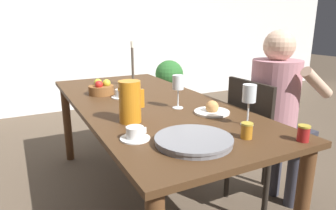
{
  "coord_description": "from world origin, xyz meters",
  "views": [
    {
      "loc": [
        -0.75,
        -1.76,
        1.23
      ],
      "look_at": [
        0.0,
        -0.3,
        0.78
      ],
      "focal_mm": 32.0,
      "sensor_mm": 36.0,
      "label": 1
    }
  ],
  "objects_px": {
    "teacup_near_person": "(135,134)",
    "potted_plant": "(169,80)",
    "fruit_bowl": "(101,89)",
    "jam_jar_red": "(247,130)",
    "serving_tray": "(194,140)",
    "jam_jar_amber": "(304,133)",
    "chair_person_side": "(261,140)",
    "candlestick_tall": "(133,69)",
    "teacup_across": "(121,94)",
    "red_pitcher": "(130,101)",
    "wine_glass_water": "(178,84)",
    "wine_glass_juice": "(249,96)",
    "bread_plate": "(212,110)",
    "person_seated": "(278,107)"
  },
  "relations": [
    {
      "from": "chair_person_side",
      "to": "wine_glass_juice",
      "type": "bearing_deg",
      "value": -55.57
    },
    {
      "from": "red_pitcher",
      "to": "teacup_across",
      "type": "distance_m",
      "value": 0.55
    },
    {
      "from": "serving_tray",
      "to": "potted_plant",
      "type": "height_order",
      "value": "serving_tray"
    },
    {
      "from": "person_seated",
      "to": "candlestick_tall",
      "type": "xyz_separation_m",
      "value": [
        -0.62,
        0.94,
        0.16
      ]
    },
    {
      "from": "teacup_near_person",
      "to": "jam_jar_red",
      "type": "distance_m",
      "value": 0.5
    },
    {
      "from": "chair_person_side",
      "to": "bread_plate",
      "type": "relative_size",
      "value": 4.38
    },
    {
      "from": "wine_glass_juice",
      "to": "teacup_across",
      "type": "relative_size",
      "value": 1.55
    },
    {
      "from": "bread_plate",
      "to": "chair_person_side",
      "type": "bearing_deg",
      "value": -0.06
    },
    {
      "from": "candlestick_tall",
      "to": "teacup_across",
      "type": "bearing_deg",
      "value": -123.49
    },
    {
      "from": "fruit_bowl",
      "to": "candlestick_tall",
      "type": "relative_size",
      "value": 0.49
    },
    {
      "from": "teacup_near_person",
      "to": "jam_jar_red",
      "type": "bearing_deg",
      "value": -26.09
    },
    {
      "from": "teacup_near_person",
      "to": "wine_glass_juice",
      "type": "bearing_deg",
      "value": -8.21
    },
    {
      "from": "serving_tray",
      "to": "fruit_bowl",
      "type": "distance_m",
      "value": 1.09
    },
    {
      "from": "potted_plant",
      "to": "jam_jar_amber",
      "type": "bearing_deg",
      "value": -106.73
    },
    {
      "from": "wine_glass_water",
      "to": "bread_plate",
      "type": "xyz_separation_m",
      "value": [
        0.12,
        -0.18,
        -0.13
      ]
    },
    {
      "from": "serving_tray",
      "to": "potted_plant",
      "type": "relative_size",
      "value": 0.47
    },
    {
      "from": "red_pitcher",
      "to": "teacup_across",
      "type": "xyz_separation_m",
      "value": [
        0.13,
        0.53,
        -0.09
      ]
    },
    {
      "from": "red_pitcher",
      "to": "teacup_near_person",
      "type": "xyz_separation_m",
      "value": [
        -0.07,
        -0.24,
        -0.09
      ]
    },
    {
      "from": "red_pitcher",
      "to": "fruit_bowl",
      "type": "height_order",
      "value": "red_pitcher"
    },
    {
      "from": "jam_jar_amber",
      "to": "chair_person_side",
      "type": "bearing_deg",
      "value": 60.55
    },
    {
      "from": "teacup_near_person",
      "to": "potted_plant",
      "type": "bearing_deg",
      "value": 59.52
    },
    {
      "from": "chair_person_side",
      "to": "teacup_near_person",
      "type": "bearing_deg",
      "value": -79.77
    },
    {
      "from": "serving_tray",
      "to": "bread_plate",
      "type": "height_order",
      "value": "bread_plate"
    },
    {
      "from": "wine_glass_water",
      "to": "bread_plate",
      "type": "bearing_deg",
      "value": -55.4
    },
    {
      "from": "wine_glass_juice",
      "to": "teacup_across",
      "type": "distance_m",
      "value": 0.94
    },
    {
      "from": "person_seated",
      "to": "jam_jar_red",
      "type": "relative_size",
      "value": 16.41
    },
    {
      "from": "wine_glass_water",
      "to": "jam_jar_red",
      "type": "bearing_deg",
      "value": -86.55
    },
    {
      "from": "teacup_near_person",
      "to": "serving_tray",
      "type": "distance_m",
      "value": 0.26
    },
    {
      "from": "red_pitcher",
      "to": "jam_jar_red",
      "type": "height_order",
      "value": "red_pitcher"
    },
    {
      "from": "teacup_near_person",
      "to": "potted_plant",
      "type": "distance_m",
      "value": 3.05
    },
    {
      "from": "red_pitcher",
      "to": "wine_glass_water",
      "type": "bearing_deg",
      "value": 18.03
    },
    {
      "from": "fruit_bowl",
      "to": "jam_jar_red",
      "type": "bearing_deg",
      "value": -72.96
    },
    {
      "from": "jam_jar_red",
      "to": "red_pitcher",
      "type": "bearing_deg",
      "value": 129.86
    },
    {
      "from": "wine_glass_water",
      "to": "teacup_near_person",
      "type": "distance_m",
      "value": 0.56
    },
    {
      "from": "teacup_near_person",
      "to": "teacup_across",
      "type": "bearing_deg",
      "value": 75.67
    },
    {
      "from": "wine_glass_juice",
      "to": "jam_jar_amber",
      "type": "height_order",
      "value": "wine_glass_juice"
    },
    {
      "from": "potted_plant",
      "to": "wine_glass_water",
      "type": "bearing_deg",
      "value": -116.42
    },
    {
      "from": "candlestick_tall",
      "to": "jam_jar_red",
      "type": "bearing_deg",
      "value": -88.13
    },
    {
      "from": "red_pitcher",
      "to": "potted_plant",
      "type": "height_order",
      "value": "red_pitcher"
    },
    {
      "from": "serving_tray",
      "to": "jam_jar_amber",
      "type": "relative_size",
      "value": 4.66
    },
    {
      "from": "serving_tray",
      "to": "person_seated",
      "type": "bearing_deg",
      "value": 20.19
    },
    {
      "from": "bread_plate",
      "to": "serving_tray",
      "type": "bearing_deg",
      "value": -134.86
    },
    {
      "from": "teacup_near_person",
      "to": "serving_tray",
      "type": "xyz_separation_m",
      "value": [
        0.2,
        -0.16,
        -0.01
      ]
    },
    {
      "from": "chair_person_side",
      "to": "jam_jar_amber",
      "type": "distance_m",
      "value": 0.67
    },
    {
      "from": "bread_plate",
      "to": "person_seated",
      "type": "bearing_deg",
      "value": -3.74
    },
    {
      "from": "wine_glass_juice",
      "to": "jam_jar_amber",
      "type": "distance_m",
      "value": 0.31
    },
    {
      "from": "person_seated",
      "to": "wine_glass_water",
      "type": "height_order",
      "value": "person_seated"
    },
    {
      "from": "teacup_near_person",
      "to": "serving_tray",
      "type": "relative_size",
      "value": 0.4
    },
    {
      "from": "serving_tray",
      "to": "fruit_bowl",
      "type": "relative_size",
      "value": 1.9
    },
    {
      "from": "fruit_bowl",
      "to": "candlestick_tall",
      "type": "height_order",
      "value": "candlestick_tall"
    }
  ]
}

